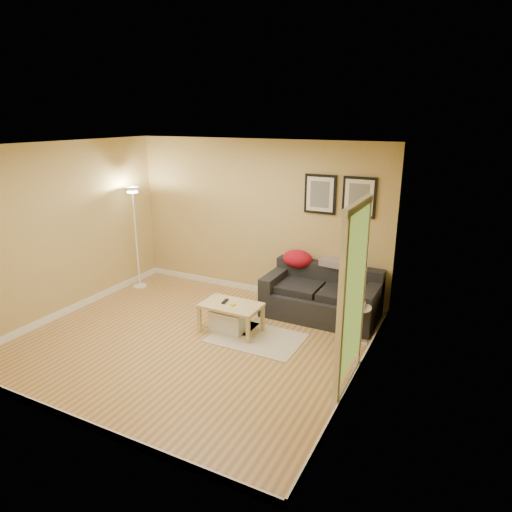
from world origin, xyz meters
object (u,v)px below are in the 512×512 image
object	(u,v)px
coffee_table	(231,318)
floor_lamp	(136,241)
sofa	(321,293)
side_table	(357,325)
book_stack	(358,304)
storage_bin	(229,320)

from	to	relation	value
coffee_table	floor_lamp	world-z (taller)	floor_lamp
sofa	side_table	size ratio (longest dim) A/B	3.22
side_table	coffee_table	bearing A→B (deg)	-164.31
book_stack	floor_lamp	bearing A→B (deg)	160.98
floor_lamp	coffee_table	bearing A→B (deg)	-18.44
coffee_table	book_stack	distance (m)	1.77
side_table	floor_lamp	distance (m)	4.08
sofa	coffee_table	distance (m)	1.44
coffee_table	floor_lamp	size ratio (longest dim) A/B	0.46
storage_bin	book_stack	xyz separation A→B (m)	(1.72, 0.43, 0.41)
coffee_table	storage_bin	world-z (taller)	coffee_table
storage_bin	side_table	world-z (taller)	side_table
coffee_table	book_stack	size ratio (longest dim) A/B	3.56
side_table	floor_lamp	bearing A→B (deg)	175.57
sofa	storage_bin	xyz separation A→B (m)	(-1.01, -1.03, -0.22)
sofa	side_table	world-z (taller)	sofa
side_table	book_stack	bearing A→B (deg)	-114.97
book_stack	coffee_table	bearing A→B (deg)	-179.04
sofa	storage_bin	bearing A→B (deg)	-134.53
coffee_table	book_stack	world-z (taller)	book_stack
side_table	sofa	bearing A→B (deg)	140.50
storage_bin	side_table	xyz separation A→B (m)	(1.72, 0.45, 0.11)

